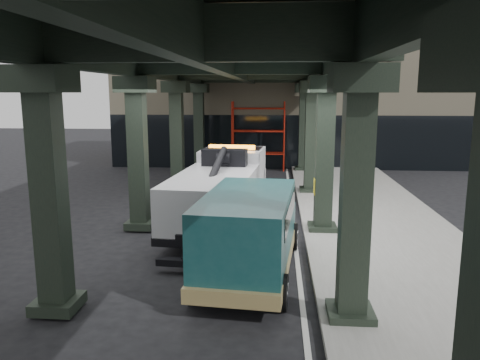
% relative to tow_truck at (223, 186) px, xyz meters
% --- Properties ---
extents(ground, '(90.00, 90.00, 0.00)m').
position_rel_tow_truck_xyz_m(ground, '(0.74, -3.00, -1.31)').
color(ground, black).
rests_on(ground, ground).
extents(sidewalk, '(5.00, 40.00, 0.15)m').
position_rel_tow_truck_xyz_m(sidewalk, '(5.24, -1.00, -1.23)').
color(sidewalk, gray).
rests_on(sidewalk, ground).
extents(lane_stripe, '(0.12, 38.00, 0.01)m').
position_rel_tow_truck_xyz_m(lane_stripe, '(2.44, -1.00, -1.30)').
color(lane_stripe, silver).
rests_on(lane_stripe, ground).
extents(viaduct, '(7.40, 32.00, 6.40)m').
position_rel_tow_truck_xyz_m(viaduct, '(0.34, -1.00, 4.15)').
color(viaduct, black).
rests_on(viaduct, ground).
extents(building, '(22.00, 10.00, 8.00)m').
position_rel_tow_truck_xyz_m(building, '(2.74, 17.00, 2.69)').
color(building, '#C6B793').
rests_on(building, ground).
extents(scaffolding, '(3.08, 0.88, 4.00)m').
position_rel_tow_truck_xyz_m(scaffolding, '(0.74, 11.64, 0.80)').
color(scaffolding, red).
rests_on(scaffolding, ground).
extents(tow_truck, '(2.93, 8.33, 2.68)m').
position_rel_tow_truck_xyz_m(tow_truck, '(0.00, 0.00, 0.00)').
color(tow_truck, black).
rests_on(tow_truck, ground).
extents(towed_van, '(2.55, 5.48, 2.16)m').
position_rel_tow_truck_xyz_m(towed_van, '(1.21, -4.77, -0.15)').
color(towed_van, '#124042').
rests_on(towed_van, ground).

